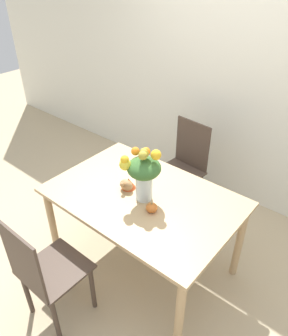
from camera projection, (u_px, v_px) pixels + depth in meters
name	position (u px, v px, depth m)	size (l,w,h in m)	color
ground_plane	(143.00, 263.00, 2.94)	(12.00, 12.00, 0.00)	tan
wall_back	(242.00, 75.00, 3.13)	(8.00, 0.06, 2.70)	silver
dining_table	(143.00, 205.00, 2.56)	(1.44, 0.97, 0.77)	tan
flower_vase	(143.00, 172.00, 2.35)	(0.27, 0.26, 0.43)	silver
pumpkin	(152.00, 208.00, 2.34)	(0.08, 0.08, 0.08)	orange
turkey_figurine	(128.00, 184.00, 2.56)	(0.11, 0.15, 0.09)	#A87A4C
dining_chair_near_window	(183.00, 167.00, 3.33)	(0.46, 0.46, 0.97)	#47382D
dining_chair_far_side	(45.00, 272.00, 2.24)	(0.42, 0.42, 0.97)	#47382D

